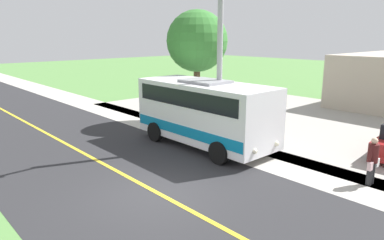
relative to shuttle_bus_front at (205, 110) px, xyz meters
The scene contains 8 objects.
ground_plane 5.44m from the shuttle_bus_front, 29.11° to the left, with size 120.00×120.00×0.00m, color #548442.
road_surface 5.44m from the shuttle_bus_front, 29.11° to the left, with size 8.00×100.00×0.01m, color #28282B.
sidewalk 3.07m from the shuttle_bus_front, 104.63° to the left, with size 2.40×100.00×0.01m, color #B2ADA3.
road_centre_line 5.44m from the shuttle_bus_front, 29.11° to the left, with size 0.16×100.00×0.00m, color gold.
shuttle_bus_front is the anchor object (origin of this frame).
pedestrian_with_bags 6.87m from the shuttle_bus_front, 99.30° to the left, with size 0.72×0.34×1.61m.
street_light_pole 2.99m from the shuttle_bus_front, 130.57° to the left, with size 1.97×0.24×8.31m.
tree_curbside 5.42m from the shuttle_bus_front, 128.45° to the right, with size 3.36×3.36×6.20m.
Camera 1 is at (6.07, 8.33, 4.83)m, focal length 33.02 mm.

